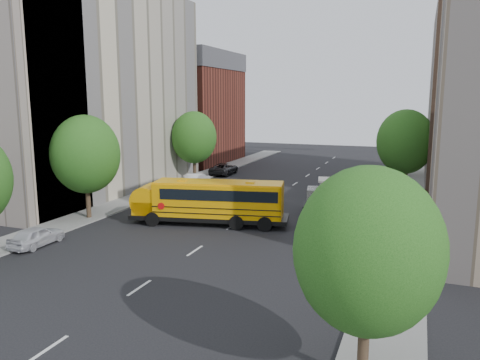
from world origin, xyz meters
The scene contains 20 objects.
ground centered at (0.00, 0.00, 0.00)m, with size 120.00×120.00×0.00m, color black.
sidewalk_left centered at (-11.50, 5.00, 0.06)m, with size 3.00×80.00×0.12m, color slate.
sidewalk_right centered at (11.50, 5.00, 0.06)m, with size 3.00×80.00×0.12m, color slate.
lane_markings centered at (0.00, 10.00, 0.01)m, with size 0.15×64.00×0.01m, color silver.
building_left_cream centered at (-18.00, 6.00, 10.00)m, with size 10.00×26.00×20.00m, color beige.
building_left_redbrick centered at (-18.00, 28.00, 6.50)m, with size 10.00×15.00×13.00m, color maroon.
building_left_near centered at (-18.00, -4.50, 8.50)m, with size 10.00×7.00×17.00m, color tan.
street_tree_1 centered at (-11.00, -4.00, 4.95)m, with size 5.12×5.12×7.90m.
street_tree_2 centered at (-11.00, 14.00, 4.83)m, with size 4.99×4.99×7.71m.
street_tree_3 centered at (11.00, -18.00, 4.45)m, with size 4.61×4.61×7.11m.
street_tree_4 centered at (11.00, 14.00, 5.08)m, with size 5.25×5.25×8.10m.
street_tree_5 centered at (11.00, 26.00, 4.70)m, with size 4.86×4.86×7.51m.
school_bus centered at (-1.85, -2.12, 1.81)m, with size 11.79×4.92×3.25m.
safari_truck centered at (7.09, 4.50, 1.48)m, with size 6.84×3.54×2.79m.
parked_car_0 centered at (-9.60, -10.68, 0.64)m, with size 1.51×3.75×1.28m, color silver.
parked_car_1 centered at (-9.25, 10.95, 0.71)m, with size 1.49×4.28×1.41m, color silver.
parked_car_2 centered at (-9.60, 19.06, 0.70)m, with size 2.34×5.06×1.41m, color black.
parked_car_3 centered at (9.60, -5.29, 0.77)m, with size 2.15×5.28×1.53m, color maroon.
parked_car_4 centered at (9.60, 12.88, 0.69)m, with size 1.63×4.06×1.38m, color #393359.
parked_car_5 centered at (8.80, 22.01, 0.65)m, with size 1.38×3.95×1.30m, color gray.
Camera 1 is at (12.28, -32.24, 9.08)m, focal length 35.00 mm.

